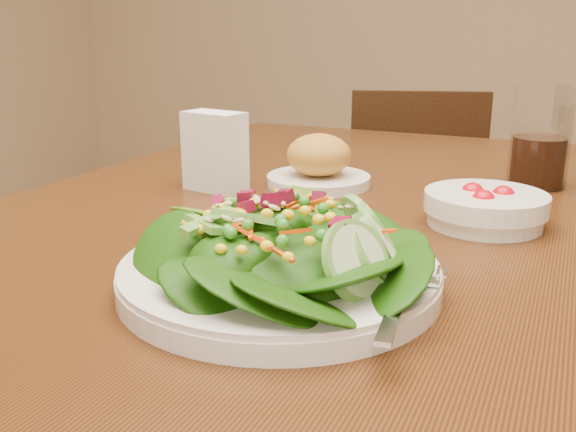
% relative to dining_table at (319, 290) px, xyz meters
% --- Properties ---
extents(dining_table, '(0.90, 1.40, 0.75)m').
position_rel_dining_table_xyz_m(dining_table, '(0.00, 0.00, 0.00)').
color(dining_table, '#48290F').
rests_on(dining_table, ground_plane).
extents(chair_far, '(0.48, 0.48, 0.82)m').
position_rel_dining_table_xyz_m(chair_far, '(-0.13, 1.06, -0.21)').
color(chair_far, black).
rests_on(chair_far, ground_plane).
extents(salad_plate, '(0.30, 0.30, 0.09)m').
position_rel_dining_table_xyz_m(salad_plate, '(0.06, -0.23, 0.13)').
color(salad_plate, white).
rests_on(salad_plate, dining_table).
extents(bread_plate, '(0.16, 0.16, 0.08)m').
position_rel_dining_table_xyz_m(bread_plate, '(-0.06, 0.16, 0.13)').
color(bread_plate, white).
rests_on(bread_plate, dining_table).
extents(tomato_bowl, '(0.15, 0.15, 0.05)m').
position_rel_dining_table_xyz_m(tomato_bowl, '(0.20, 0.05, 0.12)').
color(tomato_bowl, white).
rests_on(tomato_bowl, dining_table).
extents(drinking_glass, '(0.09, 0.09, 0.15)m').
position_rel_dining_table_xyz_m(drinking_glass, '(0.24, 0.29, 0.17)').
color(drinking_glass, silver).
rests_on(drinking_glass, dining_table).
extents(napkin_holder, '(0.10, 0.06, 0.12)m').
position_rel_dining_table_xyz_m(napkin_holder, '(-0.19, 0.07, 0.16)').
color(napkin_holder, white).
rests_on(napkin_holder, dining_table).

